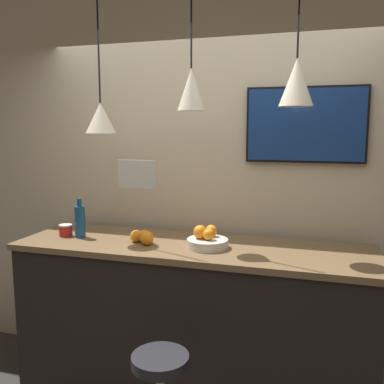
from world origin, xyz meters
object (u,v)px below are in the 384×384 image
at_px(spread_jar, 66,230).
at_px(mounted_tv, 305,125).
at_px(juice_bottle, 80,221).
at_px(fruit_bowl, 207,240).

bearing_deg(spread_jar, mounted_tv, 15.73).
bearing_deg(juice_bottle, mounted_tv, 16.92).
height_order(spread_jar, mounted_tv, mounted_tv).
relative_size(fruit_bowl, mounted_tv, 0.33).
xyz_separation_m(fruit_bowl, juice_bottle, (-0.92, -0.00, 0.07)).
bearing_deg(fruit_bowl, spread_jar, -179.81).
xyz_separation_m(fruit_bowl, mounted_tv, (0.57, 0.45, 0.73)).
bearing_deg(spread_jar, fruit_bowl, 0.19).
distance_m(juice_bottle, mounted_tv, 1.69).
xyz_separation_m(fruit_bowl, spread_jar, (-1.04, -0.00, -0.01)).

